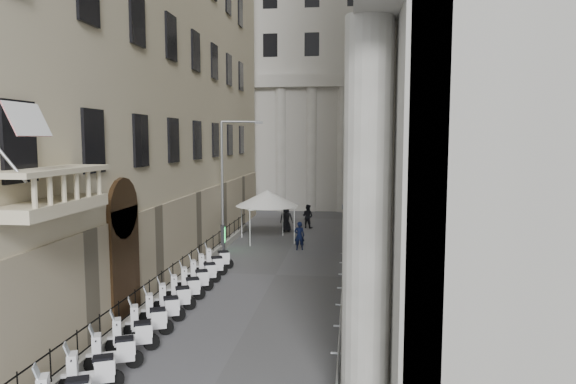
# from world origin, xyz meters

# --- Properties ---
(far_building) EXTENTS (22.00, 10.00, 30.00)m
(far_building) POSITION_xyz_m (0.00, 48.00, 15.00)
(far_building) COLOR beige
(far_building) RESTS_ON ground
(iron_fence) EXTENTS (0.30, 28.00, 1.40)m
(iron_fence) POSITION_xyz_m (-4.30, 18.00, 0.00)
(iron_fence) COLOR black
(iron_fence) RESTS_ON ground
(blue_awning) EXTENTS (1.60, 3.00, 3.00)m
(blue_awning) POSITION_xyz_m (4.15, 26.00, 0.00)
(blue_awning) COLOR navy
(blue_awning) RESTS_ON ground
(scooter_3) EXTENTS (1.51, 1.07, 1.50)m
(scooter_3) POSITION_xyz_m (-3.28, 7.60, 0.00)
(scooter_3) COLOR white
(scooter_3) RESTS_ON ground
(scooter_4) EXTENTS (1.51, 1.07, 1.50)m
(scooter_4) POSITION_xyz_m (-3.28, 8.97, 0.00)
(scooter_4) COLOR white
(scooter_4) RESTS_ON ground
(scooter_5) EXTENTS (1.51, 1.07, 1.50)m
(scooter_5) POSITION_xyz_m (-3.28, 10.34, 0.00)
(scooter_5) COLOR white
(scooter_5) RESTS_ON ground
(scooter_6) EXTENTS (1.51, 1.07, 1.50)m
(scooter_6) POSITION_xyz_m (-3.28, 11.70, 0.00)
(scooter_6) COLOR white
(scooter_6) RESTS_ON ground
(scooter_7) EXTENTS (1.51, 1.07, 1.50)m
(scooter_7) POSITION_xyz_m (-3.28, 13.07, 0.00)
(scooter_7) COLOR white
(scooter_7) RESTS_ON ground
(scooter_8) EXTENTS (1.51, 1.07, 1.50)m
(scooter_8) POSITION_xyz_m (-3.28, 14.43, 0.00)
(scooter_8) COLOR white
(scooter_8) RESTS_ON ground
(scooter_9) EXTENTS (1.51, 1.07, 1.50)m
(scooter_9) POSITION_xyz_m (-3.28, 15.80, 0.00)
(scooter_9) COLOR white
(scooter_9) RESTS_ON ground
(scooter_10) EXTENTS (1.51, 1.07, 1.50)m
(scooter_10) POSITION_xyz_m (-3.28, 17.17, 0.00)
(scooter_10) COLOR white
(scooter_10) RESTS_ON ground
(scooter_11) EXTENTS (1.51, 1.07, 1.50)m
(scooter_11) POSITION_xyz_m (-3.28, 18.53, 0.00)
(scooter_11) COLOR white
(scooter_11) RESTS_ON ground
(scooter_12) EXTENTS (1.51, 1.07, 1.50)m
(scooter_12) POSITION_xyz_m (-3.28, 19.90, 0.00)
(scooter_12) COLOR white
(scooter_12) RESTS_ON ground
(barrier_1) EXTENTS (0.60, 2.40, 1.10)m
(barrier_1) POSITION_xyz_m (3.55, 8.37, 0.00)
(barrier_1) COLOR #B5B8BD
(barrier_1) RESTS_ON ground
(barrier_2) EXTENTS (0.60, 2.40, 1.10)m
(barrier_2) POSITION_xyz_m (3.55, 10.87, 0.00)
(barrier_2) COLOR #B5B8BD
(barrier_2) RESTS_ON ground
(barrier_3) EXTENTS (0.60, 2.40, 1.10)m
(barrier_3) POSITION_xyz_m (3.55, 13.37, 0.00)
(barrier_3) COLOR #B5B8BD
(barrier_3) RESTS_ON ground
(barrier_4) EXTENTS (0.60, 2.40, 1.10)m
(barrier_4) POSITION_xyz_m (3.55, 15.87, 0.00)
(barrier_4) COLOR #B5B8BD
(barrier_4) RESTS_ON ground
(barrier_5) EXTENTS (0.60, 2.40, 1.10)m
(barrier_5) POSITION_xyz_m (3.55, 18.37, 0.00)
(barrier_5) COLOR #B5B8BD
(barrier_5) RESTS_ON ground
(barrier_6) EXTENTS (0.60, 2.40, 1.10)m
(barrier_6) POSITION_xyz_m (3.55, 20.87, 0.00)
(barrier_6) COLOR #B5B8BD
(barrier_6) RESTS_ON ground
(barrier_7) EXTENTS (0.60, 2.40, 1.10)m
(barrier_7) POSITION_xyz_m (3.55, 23.37, 0.00)
(barrier_7) COLOR #B5B8BD
(barrier_7) RESTS_ON ground
(security_tent) EXTENTS (4.35, 4.35, 3.54)m
(security_tent) POSITION_xyz_m (-1.21, 27.62, 2.96)
(security_tent) COLOR white
(security_tent) RESTS_ON ground
(street_lamp) EXTENTS (2.56, 1.07, 8.20)m
(street_lamp) POSITION_xyz_m (-3.90, 24.78, 4.89)
(street_lamp) COLOR gray
(street_lamp) RESTS_ON ground
(info_kiosk) EXTENTS (0.38, 0.80, 1.64)m
(info_kiosk) POSITION_xyz_m (-4.19, 24.67, 0.83)
(info_kiosk) COLOR black
(info_kiosk) RESTS_ON ground
(pedestrian_a) EXTENTS (0.73, 0.54, 1.82)m
(pedestrian_a) POSITION_xyz_m (0.62, 25.38, 0.91)
(pedestrian_a) COLOR black
(pedestrian_a) RESTS_ON ground
(pedestrian_b) EXTENTS (1.13, 1.03, 1.88)m
(pedestrian_b) POSITION_xyz_m (0.47, 33.50, 0.94)
(pedestrian_b) COLOR black
(pedestrian_b) RESTS_ON ground
(pedestrian_c) EXTENTS (0.97, 0.63, 1.99)m
(pedestrian_c) POSITION_xyz_m (-1.02, 31.73, 0.99)
(pedestrian_c) COLOR black
(pedestrian_c) RESTS_ON ground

